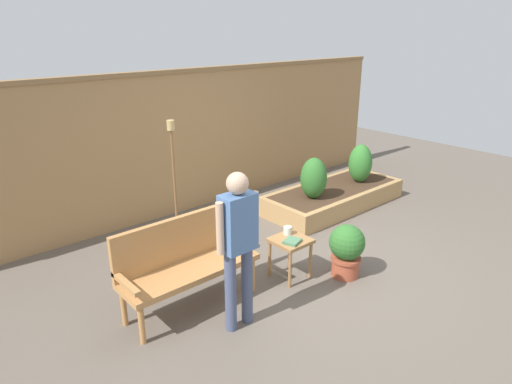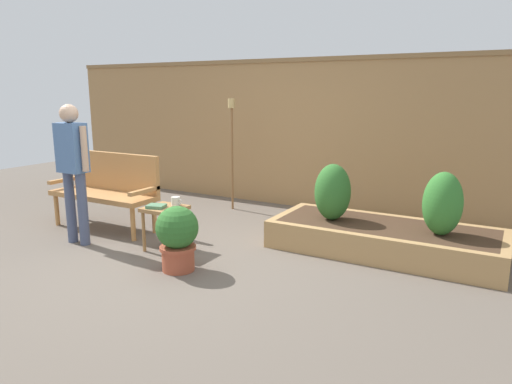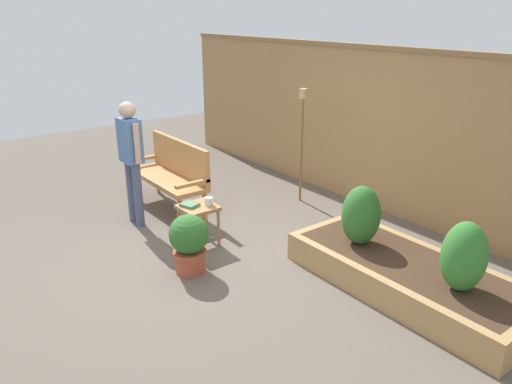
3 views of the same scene
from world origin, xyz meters
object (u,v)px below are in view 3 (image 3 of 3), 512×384
at_px(garden_bench, 173,170).
at_px(shrub_far_corner, 464,257).
at_px(tiki_torch, 302,125).
at_px(person_by_bench, 131,153).
at_px(side_table, 198,213).
at_px(shrub_near_bench, 361,215).
at_px(potted_boxwood, 189,241).
at_px(cup_on_table, 209,201).
at_px(book_on_table, 190,205).

xyz_separation_m(garden_bench, shrub_far_corner, (3.84, 0.70, 0.07)).
relative_size(tiki_torch, person_by_bench, 1.02).
bearing_deg(side_table, shrub_near_bench, 34.07).
bearing_deg(shrub_far_corner, side_table, -158.88).
bearing_deg(garden_bench, person_by_bench, -74.62).
bearing_deg(shrub_near_bench, side_table, -145.93).
bearing_deg(potted_boxwood, side_table, 140.46).
bearing_deg(tiki_torch, side_table, -79.77).
height_order(cup_on_table, shrub_near_bench, shrub_near_bench).
bearing_deg(shrub_far_corner, person_by_bench, -159.87).
bearing_deg(shrub_far_corner, tiki_torch, 163.88).
bearing_deg(shrub_near_bench, potted_boxwood, -125.34).
relative_size(shrub_near_bench, shrub_far_corner, 0.99).
height_order(potted_boxwood, tiki_torch, tiki_torch).
height_order(tiki_torch, person_by_bench, tiki_torch).
xyz_separation_m(tiki_torch, person_by_bench, (-0.67, -2.21, -0.17)).
relative_size(cup_on_table, shrub_near_bench, 0.21).
bearing_deg(shrub_far_corner, cup_on_table, -160.55).
distance_m(shrub_near_bench, shrub_far_corner, 1.14).
relative_size(garden_bench, book_on_table, 7.79).
xyz_separation_m(side_table, person_by_bench, (-1.01, -0.32, 0.54)).
xyz_separation_m(side_table, shrub_near_bench, (1.51, 1.02, 0.21)).
bearing_deg(book_on_table, potted_boxwood, -50.03).
distance_m(cup_on_table, shrub_far_corner, 2.75).
bearing_deg(garden_bench, potted_boxwood, -23.62).
relative_size(side_table, shrub_far_corner, 0.76).
bearing_deg(side_table, garden_bench, 164.63).
bearing_deg(cup_on_table, person_by_bench, -158.26).
xyz_separation_m(cup_on_table, shrub_far_corner, (2.59, 0.91, 0.09)).
bearing_deg(cup_on_table, side_table, -120.08).
xyz_separation_m(book_on_table, tiki_torch, (-0.29, 1.97, 0.60)).
distance_m(garden_bench, tiki_torch, 1.86).
xyz_separation_m(cup_on_table, person_by_bench, (-1.07, -0.43, 0.41)).
height_order(garden_bench, book_on_table, garden_bench).
xyz_separation_m(shrub_near_bench, shrub_far_corner, (1.14, 0.00, 0.00)).
bearing_deg(shrub_near_bench, person_by_bench, -152.00).
bearing_deg(person_by_bench, book_on_table, 14.15).
bearing_deg(cup_on_table, shrub_far_corner, 19.45).
distance_m(cup_on_table, shrub_near_bench, 1.72).
bearing_deg(side_table, cup_on_table, 59.92).
bearing_deg(shrub_far_corner, shrub_near_bench, 180.00).
bearing_deg(potted_boxwood, shrub_near_bench, 54.66).
bearing_deg(shrub_near_bench, garden_bench, -165.54).
bearing_deg(potted_boxwood, garden_bench, 156.38).
xyz_separation_m(shrub_far_corner, person_by_bench, (-3.66, -1.34, 0.32)).
xyz_separation_m(side_table, tiki_torch, (-0.34, 1.89, 0.70)).
xyz_separation_m(book_on_table, shrub_near_bench, (1.56, 1.10, 0.11)).
bearing_deg(potted_boxwood, tiki_torch, 110.03).
height_order(book_on_table, person_by_bench, person_by_bench).
distance_m(cup_on_table, tiki_torch, 1.91).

